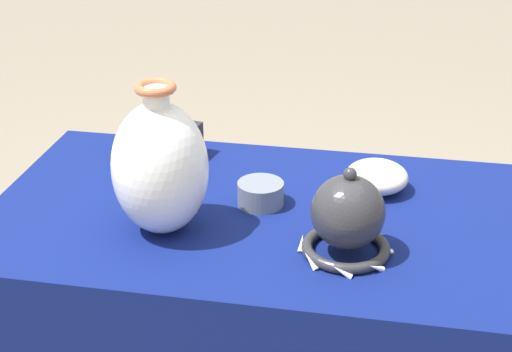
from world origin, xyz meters
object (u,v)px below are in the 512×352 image
at_px(vase_dome_bell, 347,219).
at_px(mosaic_tile_box, 163,143).
at_px(vase_tall_bulbous, 160,167).
at_px(pot_squat_slate, 261,194).
at_px(bowl_shallow_ivory, 377,177).

relative_size(vase_dome_bell, mosaic_tile_box, 1.07).
distance_m(vase_tall_bulbous, pot_squat_slate, 0.26).
xyz_separation_m(vase_tall_bulbous, bowl_shallow_ivory, (0.42, 0.26, -0.11)).
bearing_deg(vase_dome_bell, mosaic_tile_box, 142.90).
bearing_deg(vase_tall_bulbous, pot_squat_slate, 39.25).
distance_m(mosaic_tile_box, bowl_shallow_ivory, 0.53).
bearing_deg(mosaic_tile_box, pot_squat_slate, -23.32).
distance_m(vase_dome_bell, mosaic_tile_box, 0.60).
bearing_deg(vase_dome_bell, bowl_shallow_ivory, 81.14).
height_order(vase_tall_bulbous, pot_squat_slate, vase_tall_bulbous).
bearing_deg(vase_dome_bell, pot_squat_slate, 140.15).
xyz_separation_m(vase_dome_bell, mosaic_tile_box, (-0.48, 0.36, -0.04)).
bearing_deg(mosaic_tile_box, vase_dome_bell, -25.44).
xyz_separation_m(bowl_shallow_ivory, pot_squat_slate, (-0.25, -0.12, -0.01)).
xyz_separation_m(mosaic_tile_box, bowl_shallow_ivory, (0.52, -0.08, -0.01)).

